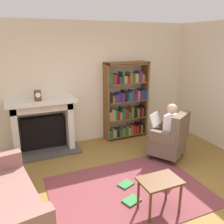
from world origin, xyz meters
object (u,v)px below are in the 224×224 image
at_px(armchair_reading, 171,139).
at_px(sofa_floral, 3,204).
at_px(side_table, 160,185).
at_px(fireplace, 43,125).
at_px(seated_reader, 166,128).
at_px(mantel_clock, 38,96).
at_px(bookshelf, 126,101).

bearing_deg(armchair_reading, sofa_floral, -20.86).
relative_size(armchair_reading, side_table, 1.73).
relative_size(fireplace, side_table, 2.52).
xyz_separation_m(fireplace, seated_reader, (2.20, -1.25, 0.02)).
relative_size(mantel_clock, armchair_reading, 0.21).
bearing_deg(sofa_floral, seated_reader, -84.60).
distance_m(fireplace, bookshelf, 1.98).
relative_size(fireplace, mantel_clock, 6.84).
xyz_separation_m(bookshelf, seated_reader, (0.24, -1.29, -0.28)).
distance_m(fireplace, armchair_reading, 2.64).
bearing_deg(bookshelf, fireplace, -178.98).
bearing_deg(mantel_clock, armchair_reading, -28.26).
height_order(fireplace, mantel_clock, mantel_clock).
xyz_separation_m(mantel_clock, seated_reader, (2.26, -1.15, -0.63)).
relative_size(sofa_floral, side_table, 3.20).
xyz_separation_m(sofa_floral, side_table, (1.96, -0.56, 0.10)).
height_order(fireplace, armchair_reading, fireplace).
bearing_deg(fireplace, seated_reader, -29.64).
height_order(armchair_reading, sofa_floral, armchair_reading).
bearing_deg(sofa_floral, side_table, -114.96).
height_order(fireplace, sofa_floral, fireplace).
height_order(bookshelf, armchair_reading, bookshelf).
relative_size(mantel_clock, sofa_floral, 0.12).
bearing_deg(armchair_reading, bookshelf, -110.88).
bearing_deg(mantel_clock, side_table, -63.57).
height_order(mantel_clock, sofa_floral, mantel_clock).
relative_size(fireplace, armchair_reading, 1.46).
bearing_deg(side_table, mantel_clock, 116.43).
bearing_deg(fireplace, bookshelf, 1.02).
bearing_deg(fireplace, armchair_reading, -30.81).
height_order(fireplace, seated_reader, fireplace).
xyz_separation_m(fireplace, bookshelf, (1.96, 0.04, 0.30)).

